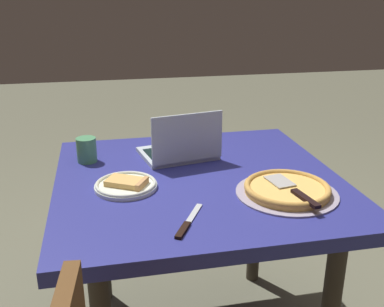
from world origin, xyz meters
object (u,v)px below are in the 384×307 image
Objects in this scene: dining_table at (198,200)px; drink_cup at (87,150)px; pizza_plate at (126,185)px; laptop at (180,149)px; table_knife at (187,224)px; pizza_tray at (287,189)px.

drink_cup is at bearing 148.90° from dining_table.
pizza_plate is 0.33m from drink_cup.
table_knife is (-0.08, -0.55, -0.04)m from laptop.
table_knife is at bearing -159.58° from pizza_tray.
laptop is 1.63× the size of table_knife.
table_knife is at bearing -98.19° from laptop.
drink_cup is (-0.38, 0.04, 0.01)m from laptop.
laptop is at bearing -6.08° from drink_cup.
laptop reaches higher than table_knife.
table_knife is (-0.11, -0.35, 0.10)m from dining_table.
laptop is at bearing 46.60° from pizza_plate.
pizza_tray is at bearing -54.36° from laptop.
pizza_plate is at bearing 118.08° from table_knife.
dining_table is at bearing 142.01° from pizza_tray.
laptop reaches higher than dining_table.
dining_table is at bearing -81.65° from laptop.
dining_table is at bearing 72.48° from table_knife.
laptop reaches higher than pizza_plate.
dining_table is 0.25m from laptop.
table_knife is (-0.38, -0.14, -0.01)m from pizza_tray.
pizza_tray reaches higher than dining_table.
pizza_plate is at bearing 163.39° from pizza_tray.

